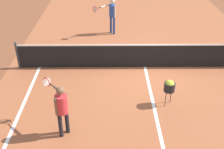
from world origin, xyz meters
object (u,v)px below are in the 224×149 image
Objects in this scene: ball_hopper at (170,86)px; player_near at (61,106)px; player_far at (112,12)px; net at (146,56)px.

player_near is at bearing -156.92° from ball_hopper.
ball_hopper is at bearing 23.08° from player_near.
player_far is at bearing 106.34° from ball_hopper.
net is at bearing -69.78° from player_far.
net is 5.74× the size of player_far.
net is 2.45m from ball_hopper.
net is 4.57m from player_near.
ball_hopper is (3.08, 1.31, -0.27)m from player_near.
player_far is (1.37, 7.13, 0.13)m from player_near.
player_far reaches higher than net.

